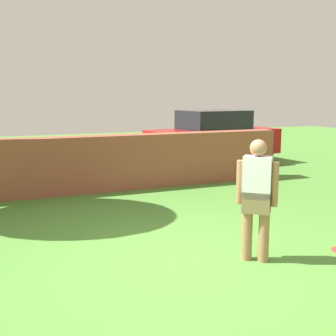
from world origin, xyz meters
TOP-DOWN VIEW (x-y plane):
  - ground_plane at (0.00, 0.00)m, footprint 40.00×40.00m
  - brick_wall at (-1.50, 4.75)m, footprint 12.53×0.50m
  - person at (0.95, -0.25)m, footprint 0.43×0.40m
  - car at (4.46, 7.19)m, footprint 4.36×2.27m

SIDE VIEW (x-z plane):
  - ground_plane at x=0.00m, z-range 0.00..0.00m
  - brick_wall at x=-1.50m, z-range 0.00..1.28m
  - car at x=4.46m, z-range 0.00..1.72m
  - person at x=0.95m, z-range 0.09..1.71m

